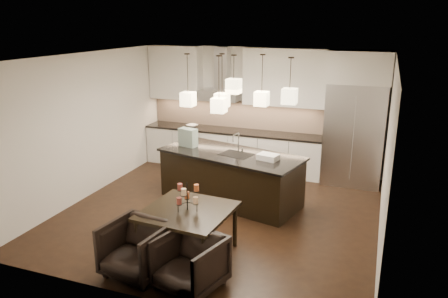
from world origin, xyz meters
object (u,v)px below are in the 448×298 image
(refrigerator, at_px, (354,135))
(armchair_left, at_px, (137,249))
(dining_table, at_px, (188,232))
(armchair_right, at_px, (190,263))
(island_body, at_px, (231,178))

(refrigerator, xyz_separation_m, armchair_left, (-2.46, -4.65, -0.70))
(dining_table, xyz_separation_m, armchair_left, (-0.45, -0.70, 0.01))
(refrigerator, relative_size, dining_table, 1.77)
(dining_table, bearing_deg, refrigerator, 66.86)
(armchair_right, bearing_deg, refrigerator, 86.93)
(island_body, relative_size, dining_table, 2.16)
(island_body, height_order, dining_table, island_body)
(refrigerator, bearing_deg, island_body, -139.18)
(island_body, bearing_deg, refrigerator, 54.50)
(refrigerator, xyz_separation_m, armchair_right, (-1.64, -4.71, -0.71))
(dining_table, xyz_separation_m, armchair_right, (0.38, -0.76, -0.00))
(island_body, bearing_deg, armchair_left, -83.54)
(island_body, height_order, armchair_right, island_body)
(armchair_left, relative_size, armchair_right, 1.04)
(armchair_left, bearing_deg, armchair_right, 4.22)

